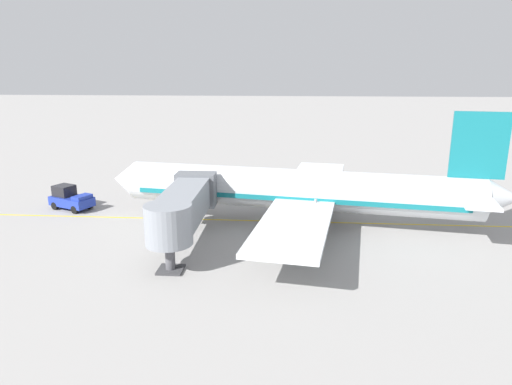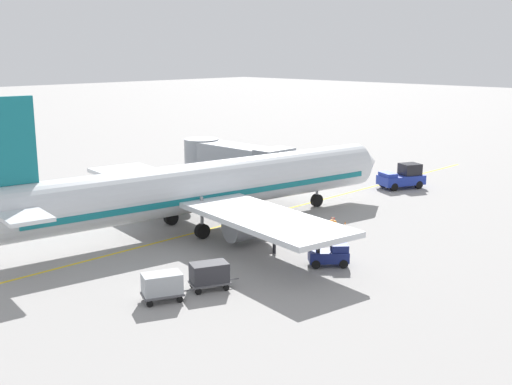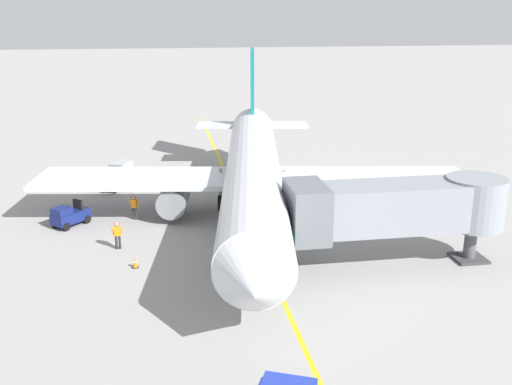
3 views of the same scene
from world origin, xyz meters
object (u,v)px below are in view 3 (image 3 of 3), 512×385
ground_crew_wing_walker (117,234)px  ground_crew_loader (134,206)px  baggage_cart_front (113,179)px  parked_airliner (253,173)px  safety_cone_nose_left (135,263)px  jet_bridge (397,207)px  baggage_cart_second_in_train (121,169)px  baggage_tug_lead (70,216)px

ground_crew_wing_walker → ground_crew_loader: (-0.84, -5.27, 0.00)m
ground_crew_loader → baggage_cart_front: bearing=-75.8°
parked_airliner → ground_crew_loader: (8.12, -0.95, -2.23)m
ground_crew_wing_walker → safety_cone_nose_left: (-1.09, 2.97, -0.66)m
jet_bridge → parked_airliner: bearing=-54.8°
parked_airliner → safety_cone_nose_left: size_ratio=63.18×
baggage_cart_front → baggage_cart_second_in_train: same height
jet_bridge → ground_crew_loader: size_ratio=7.36×
jet_bridge → baggage_cart_second_in_train: size_ratio=4.24×
baggage_cart_second_in_train → ground_crew_wing_walker: ground_crew_wing_walker is taller
safety_cone_nose_left → baggage_tug_lead: bearing=-59.5°
safety_cone_nose_left → baggage_cart_second_in_train: bearing=-85.0°
ground_crew_wing_walker → ground_crew_loader: same height
ground_crew_wing_walker → safety_cone_nose_left: size_ratio=2.86×
baggage_tug_lead → ground_crew_wing_walker: size_ratio=1.57×
baggage_tug_lead → baggage_cart_second_in_train: (-2.85, -11.07, 0.24)m
parked_airliner → baggage_cart_front: size_ratio=12.72×
parked_airliner → baggage_cart_front: (10.02, -8.44, -2.24)m
jet_bridge → baggage_cart_front: bearing=-46.9°
parked_airliner → ground_crew_wing_walker: size_ratio=22.06×
ground_crew_wing_walker → safety_cone_nose_left: 3.23m
baggage_cart_front → parked_airliner: bearing=139.9°
baggage_cart_second_in_train → baggage_tug_lead: bearing=75.6°
jet_bridge → baggage_cart_front: 24.39m
baggage_tug_lead → baggage_cart_front: 8.44m
baggage_tug_lead → ground_crew_wing_walker: (-3.41, 4.65, 0.24)m
ground_crew_wing_walker → baggage_cart_front: bearing=-85.2°
parked_airliner → baggage_cart_front: parked_airliner is taller
jet_bridge → ground_crew_loader: 18.06m
baggage_cart_front → ground_crew_loader: 7.72m
jet_bridge → safety_cone_nose_left: bearing=-7.9°
baggage_tug_lead → jet_bridge: bearing=153.1°
parked_airliner → ground_crew_loader: 8.48m
baggage_cart_front → baggage_tug_lead: bearing=73.9°
parked_airliner → safety_cone_nose_left: 11.11m
ground_crew_loader → safety_cone_nose_left: (-0.25, 8.24, -0.66)m
parked_airliner → baggage_tug_lead: (12.37, -0.33, -2.47)m
baggage_cart_second_in_train → ground_crew_wing_walker: size_ratio=1.73×
parked_airliner → baggage_tug_lead: 12.62m
ground_crew_wing_walker → jet_bridge: bearing=162.3°
jet_bridge → ground_crew_loader: jet_bridge is taller
jet_bridge → baggage_cart_second_in_train: 26.31m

